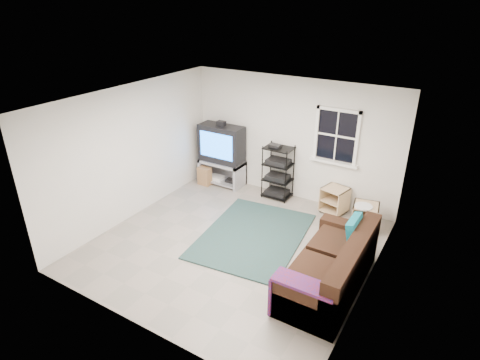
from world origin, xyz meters
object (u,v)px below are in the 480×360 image
Objects in this scene: av_rack at (278,175)px; sofa at (331,269)px; tv_unit at (222,150)px; side_table_left at (335,199)px; side_table_right at (365,214)px.

av_rack is 3.05m from sofa.
tv_unit is 2.74× the size of side_table_left.
side_table_left is 2.41m from sofa.
sofa is at bearing -72.55° from side_table_left.
side_table_right is at bearing -25.71° from side_table_left.
av_rack is 2.03m from side_table_right.
sofa is at bearing -33.00° from tv_unit.
side_table_left is at bearing 154.29° from side_table_right.
av_rack is 2.21× the size of side_table_right.
side_table_right is at bearing 90.97° from sofa.
side_table_left is 0.76m from side_table_right.
sofa is (0.72, -2.30, 0.05)m from side_table_left.
tv_unit is 4.13m from sofa.
side_table_right is at bearing -4.50° from tv_unit.
tv_unit is 2.81× the size of side_table_right.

